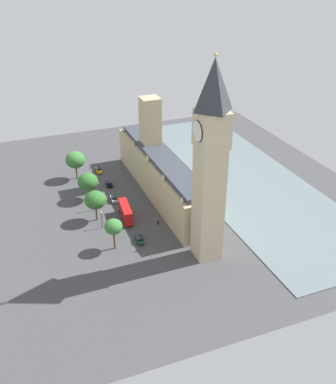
% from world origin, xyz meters
% --- Properties ---
extents(ground_plane, '(134.30, 134.30, 0.00)m').
position_xyz_m(ground_plane, '(0.00, 0.00, 0.00)').
color(ground_plane, '#424244').
extents(river_thames, '(38.89, 120.87, 0.25)m').
position_xyz_m(river_thames, '(-32.71, 0.00, 0.12)').
color(river_thames, slate).
rests_on(river_thames, ground).
extents(parliament_building, '(11.39, 63.21, 29.99)m').
position_xyz_m(parliament_building, '(-1.99, -1.20, 7.73)').
color(parliament_building, tan).
rests_on(parliament_building, ground).
extents(clock_tower, '(7.43, 7.43, 53.46)m').
position_xyz_m(clock_tower, '(-0.76, 36.46, 27.65)').
color(clock_tower, '#CCBA8E').
rests_on(clock_tower, ground).
extents(car_yellow_cab_leading, '(2.12, 4.74, 1.74)m').
position_xyz_m(car_yellow_cab_leading, '(14.24, -23.92, 0.89)').
color(car_yellow_cab_leading, gold).
rests_on(car_yellow_cab_leading, ground).
extents(car_black_corner, '(2.19, 4.21, 1.74)m').
position_xyz_m(car_black_corner, '(13.55, -11.57, 0.89)').
color(car_black_corner, black).
rests_on(car_black_corner, ground).
extents(car_silver_opposite_hall, '(2.26, 4.44, 1.74)m').
position_xyz_m(car_silver_opposite_hall, '(14.80, -0.83, 0.89)').
color(car_silver_opposite_hall, '#B7B7BC').
rests_on(car_silver_opposite_hall, ground).
extents(double_decker_bus_near_tower, '(3.51, 10.69, 4.75)m').
position_xyz_m(double_decker_bus_near_tower, '(14.37, 11.37, 2.63)').
color(double_decker_bus_near_tower, red).
rests_on(double_decker_bus_near_tower, ground).
extents(car_dark_green_trailing, '(2.26, 4.79, 1.74)m').
position_xyz_m(car_dark_green_trailing, '(14.17, 24.31, 0.89)').
color(car_dark_green_trailing, '#19472D').
rests_on(car_dark_green_trailing, ground).
extents(pedestrian_by_river_gate, '(0.68, 0.70, 1.69)m').
position_xyz_m(pedestrian_by_river_gate, '(6.11, 17.76, 0.76)').
color(pedestrian_by_river_gate, black).
rests_on(pedestrian_by_river_gate, ground).
extents(plane_tree_under_trees, '(6.91, 6.91, 10.28)m').
position_xyz_m(plane_tree_under_trees, '(22.84, -21.56, 7.32)').
color(plane_tree_under_trees, brown).
rests_on(plane_tree_under_trees, ground).
extents(plane_tree_far_end, '(4.94, 4.94, 9.25)m').
position_xyz_m(plane_tree_far_end, '(21.59, 24.92, 7.08)').
color(plane_tree_far_end, brown).
rests_on(plane_tree_far_end, ground).
extents(plane_tree_kerbside, '(6.64, 6.64, 9.25)m').
position_xyz_m(plane_tree_kerbside, '(22.03, -5.10, 6.40)').
color(plane_tree_kerbside, brown).
rests_on(plane_tree_kerbside, ground).
extents(plane_tree_midblock, '(6.46, 6.46, 9.75)m').
position_xyz_m(plane_tree_midblock, '(22.74, 8.57, 6.97)').
color(plane_tree_midblock, brown).
rests_on(plane_tree_midblock, ground).
extents(street_lamp_slot_10, '(0.56, 0.56, 5.57)m').
position_xyz_m(street_lamp_slot_10, '(22.25, 13.40, 3.95)').
color(street_lamp_slot_10, black).
rests_on(street_lamp_slot_10, ground).
extents(street_lamp_slot_11, '(0.56, 0.56, 5.76)m').
position_xyz_m(street_lamp_slot_11, '(21.96, 2.71, 4.07)').
color(street_lamp_slot_11, black).
rests_on(street_lamp_slot_11, ground).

